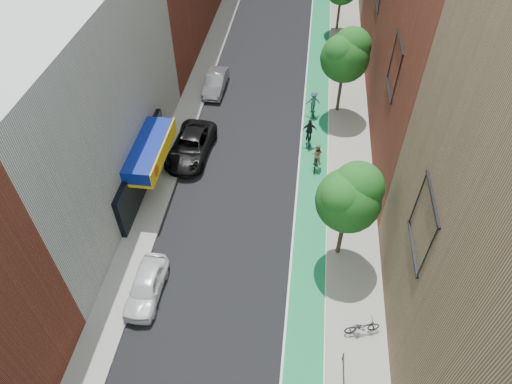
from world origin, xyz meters
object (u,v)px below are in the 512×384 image
(parked_car_silver, at_px, (216,83))
(parked_car_black, at_px, (191,146))
(cyclist_lane_near, at_px, (317,158))
(cyclist_lane_far, at_px, (313,104))
(parked_car_white, at_px, (146,286))
(cyclist_lane_mid, at_px, (309,135))

(parked_car_silver, bearing_deg, parked_car_black, -90.56)
(cyclist_lane_near, relative_size, cyclist_lane_far, 0.96)
(parked_car_white, bearing_deg, parked_car_silver, 90.18)
(cyclist_lane_mid, bearing_deg, parked_car_black, 10.32)
(parked_car_white, height_order, parked_car_black, parked_car_black)
(parked_car_white, xyz_separation_m, cyclist_lane_mid, (7.95, 13.58, 0.15))
(cyclist_lane_near, xyz_separation_m, cyclist_lane_mid, (-0.60, 2.44, 0.02))
(parked_car_silver, distance_m, cyclist_lane_far, 8.44)
(parked_car_silver, bearing_deg, parked_car_white, -89.25)
(parked_car_black, bearing_deg, parked_car_silver, 92.71)
(parked_car_silver, distance_m, cyclist_lane_mid, 10.04)
(parked_car_black, height_order, cyclist_lane_mid, cyclist_lane_mid)
(cyclist_lane_mid, distance_m, cyclist_lane_far, 3.73)
(parked_car_black, relative_size, cyclist_lane_near, 2.89)
(parked_car_silver, height_order, cyclist_lane_far, cyclist_lane_far)
(parked_car_white, distance_m, cyclist_lane_near, 14.05)
(parked_car_silver, bearing_deg, cyclist_lane_far, -15.89)
(cyclist_lane_mid, xyz_separation_m, cyclist_lane_far, (0.15, 3.73, 0.07))
(parked_car_white, relative_size, parked_car_silver, 0.93)
(parked_car_white, bearing_deg, cyclist_lane_mid, 59.89)
(parked_car_black, bearing_deg, cyclist_lane_near, 2.32)
(parked_car_black, bearing_deg, parked_car_white, -85.03)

